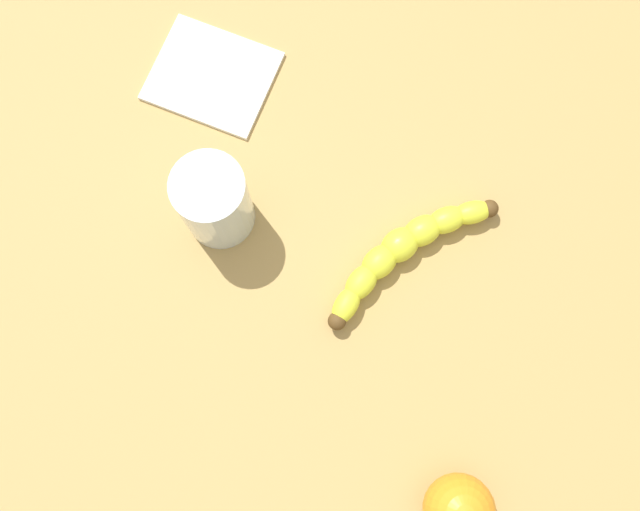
{
  "coord_description": "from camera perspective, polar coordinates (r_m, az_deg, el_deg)",
  "views": [
    {
      "loc": [
        -4.97,
        15.44,
        81.92
      ],
      "look_at": [
        2.33,
        -0.18,
        5.0
      ],
      "focal_mm": 40.81,
      "sensor_mm": 36.0,
      "label": 1
    }
  ],
  "objects": [
    {
      "name": "folded_napkin",
      "position": [
        0.89,
        -8.46,
        13.75
      ],
      "size": [
        14.37,
        12.37,
        0.6
      ],
      "primitive_type": "cube",
      "rotation": [
        0.0,
        0.0,
        0.06
      ],
      "color": "white",
      "rests_on": "wooden_tabletop"
    },
    {
      "name": "wooden_tabletop",
      "position": [
        0.82,
        1.42,
        -1.32
      ],
      "size": [
        120.0,
        120.0,
        3.0
      ],
      "primitive_type": "cube",
      "color": "#AB894C",
      "rests_on": "ground"
    },
    {
      "name": "smoothie_glass",
      "position": [
        0.78,
        -8.29,
        4.01
      ],
      "size": [
        7.67,
        7.67,
        11.18
      ],
      "color": "silver",
      "rests_on": "wooden_tabletop"
    },
    {
      "name": "orange_fruit",
      "position": [
        0.77,
        10.84,
        -19.03
      ],
      "size": [
        7.22,
        7.22,
        7.22
      ],
      "primitive_type": "sphere",
      "color": "orange",
      "rests_on": "wooden_tabletop"
    },
    {
      "name": "banana",
      "position": [
        0.8,
        6.6,
        0.4
      ],
      "size": [
        12.33,
        20.6,
        3.63
      ],
      "rotation": [
        0.0,
        0.0,
        1.07
      ],
      "color": "yellow",
      "rests_on": "wooden_tabletop"
    }
  ]
}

